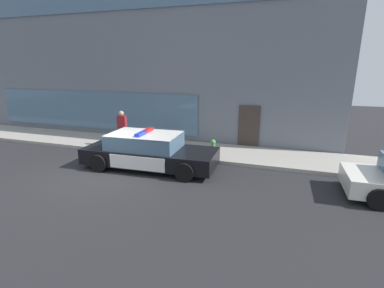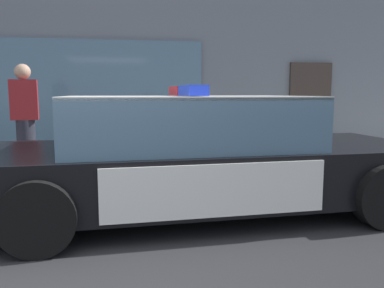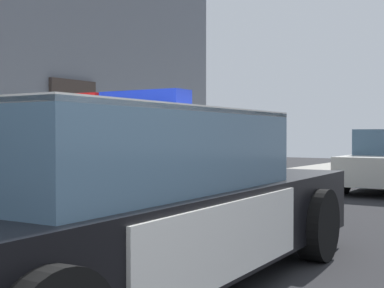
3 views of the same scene
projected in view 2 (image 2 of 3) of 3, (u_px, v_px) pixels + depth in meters
name	position (u px, v px, depth m)	size (l,w,h in m)	color
ground	(61.00, 269.00, 3.14)	(48.00, 48.00, 0.00)	#262628
sidewalk	(96.00, 168.00, 6.94)	(48.00, 2.67, 0.15)	#A39E93
police_cruiser	(198.00, 156.00, 4.58)	(5.27, 2.29, 1.49)	black
fire_hydrant	(300.00, 146.00, 6.74)	(0.34, 0.39, 0.73)	#4C994C
pedestrian_on_sidewalk	(25.00, 119.00, 6.07)	(0.43, 0.32, 1.71)	#23232D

